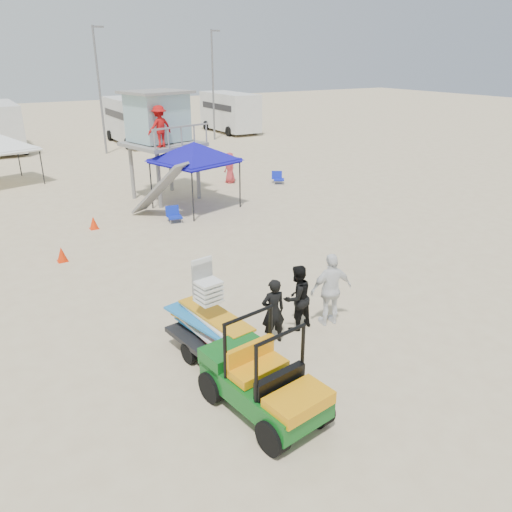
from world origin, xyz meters
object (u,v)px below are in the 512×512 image
surf_trailer (208,322)px  canopy_blue (194,145)px  utility_cart (264,374)px  man_left (273,311)px  lifeguard_tower (159,122)px

surf_trailer → canopy_blue: bearing=66.7°
surf_trailer → canopy_blue: size_ratio=0.67×
surf_trailer → utility_cart: bearing=-90.1°
man_left → canopy_blue: 11.64m
lifeguard_tower → canopy_blue: size_ratio=1.31×
surf_trailer → man_left: bearing=-11.2°
surf_trailer → man_left: size_ratio=1.48×
surf_trailer → man_left: surf_trailer is taller
man_left → lifeguard_tower: lifeguard_tower is taller
man_left → canopy_blue: bearing=-98.1°
utility_cart → surf_trailer: bearing=89.9°
lifeguard_tower → utility_cart: bearing=-104.6°
surf_trailer → lifeguard_tower: size_ratio=0.51×
utility_cart → canopy_blue: canopy_blue is taller
lifeguard_tower → man_left: bearing=-100.5°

